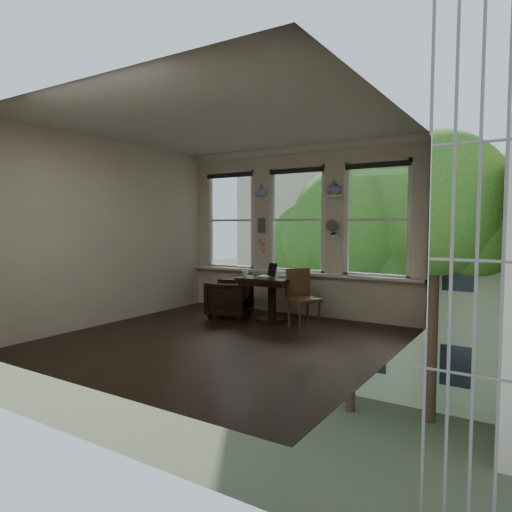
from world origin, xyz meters
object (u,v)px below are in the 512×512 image
Objects in this scene: mug at (245,274)px; laptop at (283,277)px; table at (272,299)px; side_chair_right at (304,299)px; armchair_left at (229,299)px.

laptop is at bearing 25.80° from mug.
laptop is (0.19, 0.02, 0.39)m from table.
side_chair_right is 0.61m from laptop.
side_chair_right is at bearing 3.85° from mug.
mug is (-0.56, -0.27, 0.04)m from laptop.
armchair_left is at bearing -174.41° from table.
laptop reaches higher than armchair_left.
table is 2.86× the size of laptop.
side_chair_right reaches higher than laptop.
table is 0.71m from side_chair_right.
armchair_left is 6.45× the size of mug.
mug reaches higher than armchair_left.
side_chair_right reaches higher than armchair_left.
table is at bearing 108.13° from side_chair_right.
table is 0.43m from laptop.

